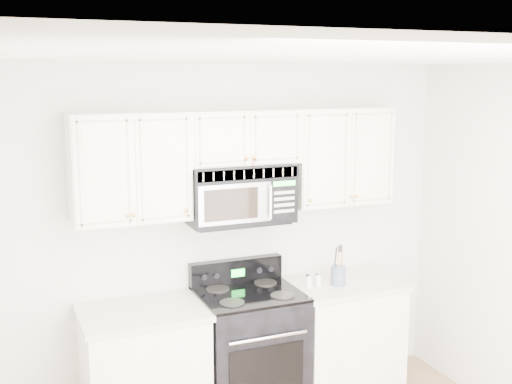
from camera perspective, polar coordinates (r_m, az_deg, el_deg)
room at (r=3.46m, az=8.48°, el=-10.39°), size 3.51×3.51×2.61m
base_cabinet_left at (r=4.77m, az=-9.93°, el=-15.80°), size 0.86×0.65×0.92m
base_cabinet_right at (r=5.31m, az=7.60°, el=-12.93°), size 0.86×0.65×0.92m
range at (r=4.96m, az=-0.59°, el=-13.84°), size 0.74×0.68×1.12m
upper_cabinets at (r=4.70m, az=-1.34°, el=3.22°), size 2.44×0.37×0.75m
microwave at (r=4.70m, az=-1.50°, el=-0.11°), size 0.77×0.44×0.43m
utensil_crock at (r=5.03m, az=7.33°, el=-7.33°), size 0.12×0.12×0.31m
shaker_salt at (r=4.94m, az=4.72°, el=-7.83°), size 0.05×0.05×0.11m
shaker_pepper at (r=5.00m, az=5.57°, el=-7.69°), size 0.04×0.04×0.10m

